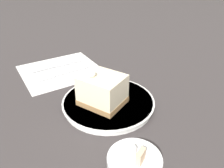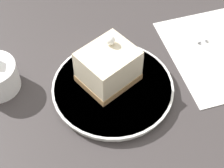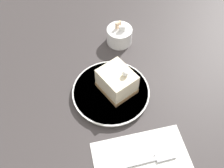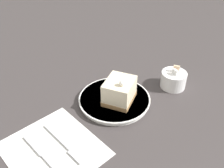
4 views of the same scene
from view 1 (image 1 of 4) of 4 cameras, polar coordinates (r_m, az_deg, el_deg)
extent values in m
plane|color=#383333|center=(0.51, -2.64, -7.97)|extent=(4.00, 4.00, 0.00)
cylinder|color=silver|center=(0.54, -0.95, -4.89)|extent=(0.22, 0.22, 0.02)
cylinder|color=silver|center=(0.53, -0.95, -4.37)|extent=(0.22, 0.22, 0.00)
cube|color=#9E7547|center=(0.52, -2.46, -4.32)|extent=(0.11, 0.10, 0.01)
cube|color=beige|center=(0.50, -2.54, -0.93)|extent=(0.11, 0.10, 0.06)
sphere|color=white|center=(0.48, -4.99, 2.90)|extent=(0.02, 0.02, 0.02)
cube|color=white|center=(0.72, -13.19, 3.53)|extent=(0.26, 0.27, 0.00)
cube|color=#B2B2B7|center=(0.70, -10.46, 3.40)|extent=(0.03, 0.12, 0.00)
cube|color=#B2B2B7|center=(0.68, -16.95, 1.57)|extent=(0.03, 0.05, 0.00)
cube|color=#B2B2B7|center=(0.76, -11.00, 5.44)|extent=(0.03, 0.09, 0.00)
cube|color=#B2B2B7|center=(0.74, -17.12, 3.79)|extent=(0.02, 0.09, 0.00)
cube|color=#D8B28C|center=(0.34, 7.45, -18.43)|extent=(0.01, 0.02, 0.02)
cube|color=white|center=(0.34, 4.43, -17.37)|extent=(0.02, 0.02, 0.02)
camera|label=2|loc=(0.72, 48.58, 42.15)|focal=60.00mm
camera|label=3|loc=(0.88, -14.31, 49.46)|focal=40.00mm
camera|label=4|loc=(0.84, -57.02, 32.03)|focal=40.00mm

